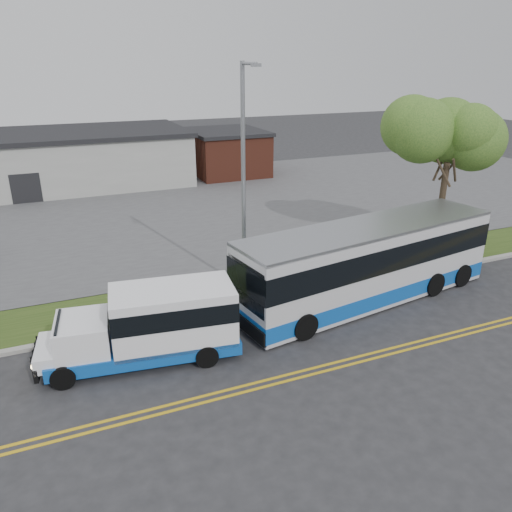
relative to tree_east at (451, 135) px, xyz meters
name	(u,v)px	position (x,y,z in m)	size (l,w,h in m)	color
ground	(198,331)	(-14.00, -3.00, -6.20)	(140.00, 140.00, 0.00)	#28282B
lane_line_north	(234,388)	(-14.00, -6.85, -6.20)	(70.00, 0.12, 0.01)	gold
lane_line_south	(237,394)	(-14.00, -7.15, -6.20)	(70.00, 0.12, 0.01)	gold
curb	(190,317)	(-14.00, -1.90, -6.13)	(80.00, 0.30, 0.15)	#9E9B93
verge	(179,299)	(-14.00, -0.10, -6.15)	(80.00, 3.30, 0.10)	#2D4416
parking_lot	(125,213)	(-14.00, 14.00, -6.15)	(80.00, 25.00, 0.10)	#4C4C4F
commercial_building	(24,161)	(-20.00, 24.00, -4.02)	(25.40, 10.40, 4.35)	#9E9E99
brick_wing	(226,152)	(-3.50, 23.00, -4.24)	(6.30, 7.30, 3.90)	brown
tree_east	(451,135)	(0.00, 0.00, 0.00)	(5.20, 5.20, 8.33)	#31211B
streetlight_near	(244,175)	(-11.00, -0.27, -0.97)	(0.35, 1.53, 9.50)	gray
shuttle_bus	(154,323)	(-15.83, -4.15, -4.84)	(6.87, 2.99, 2.55)	#1051B2
transit_bus	(367,263)	(-6.57, -3.11, -4.52)	(12.30, 4.57, 3.34)	silver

